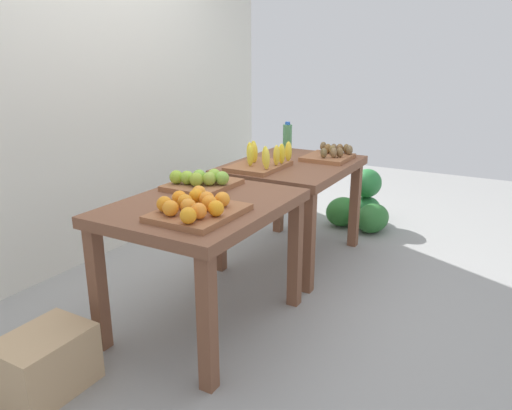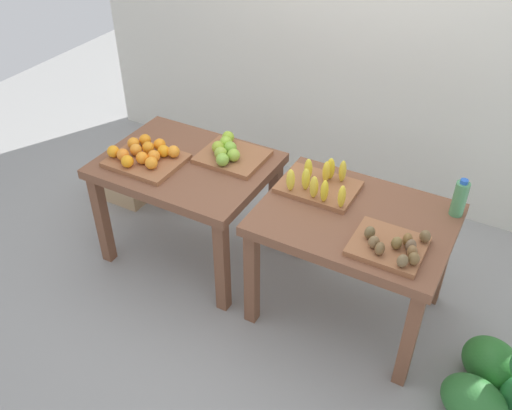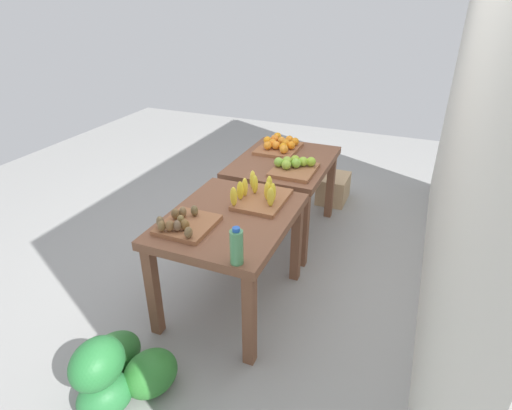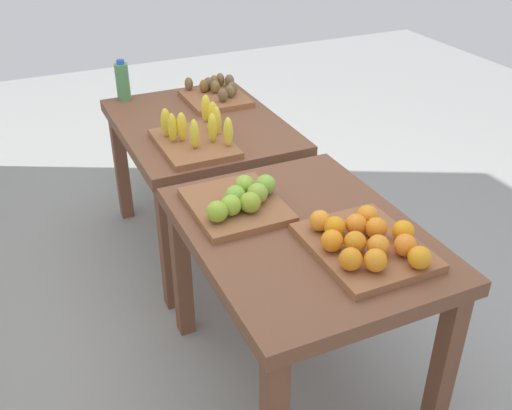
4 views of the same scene
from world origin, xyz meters
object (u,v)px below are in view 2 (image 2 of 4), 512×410
Objects in this scene: kiwi_bin at (392,246)px; water_bottle at (460,198)px; apple_bin at (229,153)px; banana_crate at (319,184)px; display_table_right at (354,230)px; watermelon_pile at (507,383)px; orange_bin at (145,156)px; cardboard_produce_box at (125,180)px; display_table_left at (187,176)px.

kiwi_bin is 1.61× the size of water_bottle.
banana_crate is at bearing -4.51° from apple_bin.
watermelon_pile is (0.96, -0.24, -0.44)m from display_table_right.
display_table_right is 4.63× the size of water_bottle.
banana_crate is at bearing 12.27° from orange_bin.
display_table_right is 2.60× the size of cardboard_produce_box.
banana_crate is 1.96× the size of water_bottle.
display_table_right is 0.58m from water_bottle.
display_table_left is 1.63m from water_bottle.
cardboard_produce_box is at bearing 179.33° from water_bottle.
banana_crate is 0.69× the size of watermelon_pile.
watermelon_pile is 1.60× the size of cardboard_produce_box.
display_table_right is at bearing 143.23° from kiwi_bin.
orange_bin is 0.72× the size of watermelon_pile.
apple_bin is 1.21m from kiwi_bin.
display_table_right is 2.36× the size of banana_crate.
apple_bin is 1.78× the size of water_bottle.
apple_bin is 1.24m from cardboard_produce_box.
banana_crate is 1.81m from cardboard_produce_box.
kiwi_bin is at bearing -114.75° from water_bottle.
water_bottle is at bearing 65.25° from kiwi_bin.
cardboard_produce_box is at bearing 169.44° from watermelon_pile.
watermelon_pile reaches higher than cardboard_produce_box.
display_table_right is 0.33m from banana_crate.
display_table_right is at bearing 165.79° from watermelon_pile.
orange_bin is at bearing -174.85° from display_table_right.
display_table_left is at bearing -170.30° from water_bottle.
apple_bin is (0.44, 0.28, -0.00)m from orange_bin.
water_bottle is (0.47, 0.27, 0.21)m from display_table_right.
water_bottle is 2.52m from cardboard_produce_box.
apple_bin is at bearing 32.83° from orange_bin.
display_table_right is 2.60× the size of apple_bin.
kiwi_bin is (1.38, -0.19, 0.14)m from display_table_left.
kiwi_bin reaches higher than display_table_left.
water_bottle is 0.97m from watermelon_pile.
banana_crate is 1.21× the size of kiwi_bin.
cardboard_produce_box is (-1.05, 0.14, -0.63)m from apple_bin.
cardboard_produce_box is at bearing 145.82° from orange_bin.
display_table_right is 0.35m from kiwi_bin.
display_table_left is 2.26× the size of orange_bin.
display_table_right is 1.62× the size of watermelon_pile.
kiwi_bin is at bearing -29.91° from banana_crate.
cardboard_produce_box is at bearing 173.61° from banana_crate.
orange_bin is 1.15× the size of cardboard_produce_box.
watermelon_pile is at bearing -14.21° from display_table_right.
cardboard_produce_box is (-2.91, 0.54, -0.04)m from watermelon_pile.
display_table_right is 2.87× the size of kiwi_bin.
display_table_left is 2.36× the size of banana_crate.
water_bottle is at bearing 9.70° from display_table_left.
kiwi_bin reaches higher than cardboard_produce_box.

